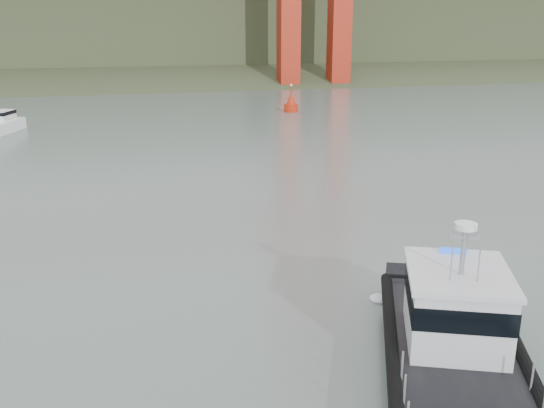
# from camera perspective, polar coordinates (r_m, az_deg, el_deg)

# --- Properties ---
(ground) EXTENTS (400.00, 400.00, 0.00)m
(ground) POSITION_cam_1_polar(r_m,az_deg,el_deg) (19.76, 7.14, -14.21)
(ground) COLOR #475550
(ground) RESTS_ON ground
(headlands) EXTENTS (500.00, 105.36, 27.12)m
(headlands) POSITION_cam_1_polar(r_m,az_deg,el_deg) (141.38, -11.33, 15.59)
(headlands) COLOR #2E3D23
(headlands) RESTS_ON ground
(patrol_boat) EXTENTS (7.18, 10.76, 4.91)m
(patrol_boat) POSITION_cam_1_polar(r_m,az_deg,el_deg) (19.11, 16.84, -11.79)
(patrol_boat) COLOR black
(patrol_boat) RESTS_ON ground
(motorboat) EXTENTS (3.72, 5.97, 3.12)m
(motorboat) POSITION_cam_1_polar(r_m,az_deg,el_deg) (61.64, -24.10, 6.87)
(motorboat) COLOR white
(motorboat) RESTS_ON ground
(nav_buoy) EXTENTS (1.58, 1.58, 3.28)m
(nav_buoy) POSITION_cam_1_polar(r_m,az_deg,el_deg) (69.06, 1.80, 9.38)
(nav_buoy) COLOR #B1210C
(nav_buoy) RESTS_ON ground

